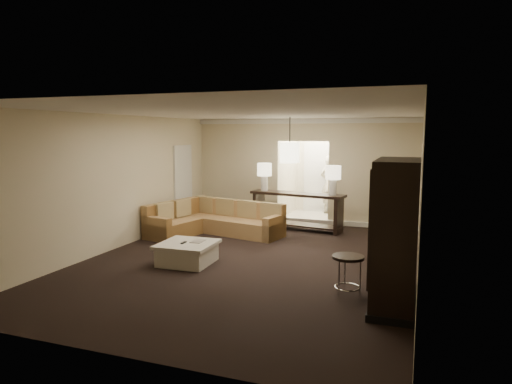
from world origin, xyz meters
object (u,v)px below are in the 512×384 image
at_px(console_table, 297,208).
at_px(armoire, 395,237).
at_px(sectional_sofa, 213,221).
at_px(person, 330,181).
at_px(coffee_table, 187,253).
at_px(drink_table, 348,267).

xyz_separation_m(console_table, armoire, (2.59, -4.54, 0.43)).
xyz_separation_m(sectional_sofa, armoire, (4.37, -3.33, 0.67)).
bearing_deg(armoire, person, 107.61).
height_order(sectional_sofa, coffee_table, sectional_sofa).
bearing_deg(person, drink_table, 121.89).
height_order(sectional_sofa, person, person).
distance_m(sectional_sofa, armoire, 5.53).
relative_size(coffee_table, armoire, 0.49).
xyz_separation_m(console_table, person, (0.35, 2.52, 0.43)).
bearing_deg(person, coffee_table, 95.29).
height_order(drink_table, person, person).
distance_m(coffee_table, drink_table, 3.13).
relative_size(sectional_sofa, console_table, 1.23).
bearing_deg(coffee_table, sectional_sofa, 104.55).
xyz_separation_m(coffee_table, console_table, (1.14, 3.65, 0.35)).
height_order(sectional_sofa, console_table, console_table).
bearing_deg(console_table, coffee_table, -98.09).
bearing_deg(drink_table, console_table, 114.20).
distance_m(console_table, armoire, 5.24).
bearing_deg(console_table, drink_table, -56.56).
height_order(sectional_sofa, drink_table, sectional_sofa).
height_order(coffee_table, armoire, armoire).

